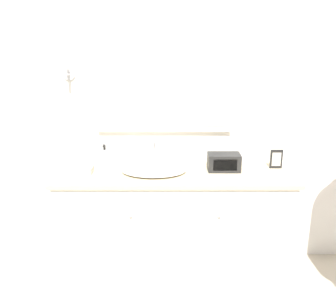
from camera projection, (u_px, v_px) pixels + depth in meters
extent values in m
cube|color=white|center=(174.00, 108.00, 2.89)|extent=(8.00, 0.06, 2.55)
cube|color=white|center=(164.00, 77.00, 2.77)|extent=(1.03, 0.04, 0.83)
cube|color=#9EA8B2|center=(164.00, 77.00, 2.76)|extent=(0.94, 0.01, 0.74)
cylinder|color=silver|center=(69.00, 74.00, 2.78)|extent=(0.09, 0.01, 0.09)
cylinder|color=silver|center=(67.00, 75.00, 2.73)|extent=(0.02, 0.10, 0.02)
cylinder|color=white|center=(64.00, 65.00, 2.66)|extent=(0.02, 0.02, 0.14)
cube|color=silver|center=(174.00, 227.00, 2.82)|extent=(1.64, 0.54, 0.84)
cube|color=#C6B793|center=(174.00, 173.00, 2.70)|extent=(1.69, 0.57, 0.03)
sphere|color=silver|center=(130.00, 216.00, 2.49)|extent=(0.02, 0.02, 0.02)
sphere|color=silver|center=(219.00, 216.00, 2.49)|extent=(0.02, 0.02, 0.02)
ellipsoid|color=silver|center=(154.00, 170.00, 2.66)|extent=(0.46, 0.32, 0.03)
cylinder|color=silver|center=(154.00, 162.00, 2.84)|extent=(0.06, 0.06, 0.03)
cylinder|color=silver|center=(154.00, 150.00, 2.81)|extent=(0.02, 0.02, 0.16)
cylinder|color=silver|center=(154.00, 141.00, 2.75)|extent=(0.02, 0.07, 0.02)
cylinder|color=white|center=(145.00, 160.00, 2.83)|extent=(0.05, 0.02, 0.02)
cylinder|color=white|center=(164.00, 160.00, 2.83)|extent=(0.05, 0.02, 0.02)
cylinder|color=white|center=(105.00, 157.00, 2.81)|extent=(0.07, 0.07, 0.12)
cylinder|color=black|center=(104.00, 147.00, 2.78)|extent=(0.02, 0.02, 0.04)
cube|color=black|center=(104.00, 146.00, 2.77)|extent=(0.02, 0.03, 0.01)
cube|color=black|center=(224.00, 162.00, 2.69)|extent=(0.23, 0.13, 0.12)
cube|color=black|center=(225.00, 165.00, 2.63)|extent=(0.17, 0.01, 0.08)
cube|color=black|center=(276.00, 159.00, 2.73)|extent=(0.09, 0.01, 0.14)
cube|color=beige|center=(276.00, 159.00, 2.72)|extent=(0.06, 0.00, 0.10)
cube|color=#B7A899|center=(81.00, 170.00, 2.65)|extent=(0.16, 0.11, 0.04)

